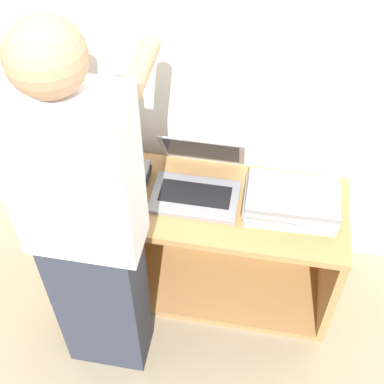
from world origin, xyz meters
name	(u,v)px	position (x,y,z in m)	size (l,w,h in m)	color
ground_plane	(186,320)	(0.00, 0.00, 0.00)	(12.00, 12.00, 0.00)	gray
wall_back	(211,35)	(0.00, 0.58, 1.20)	(8.00, 0.05, 2.40)	silver
cart	(197,233)	(0.00, 0.30, 0.31)	(1.30, 0.48, 0.62)	#A87A47
laptop_open	(197,181)	(0.00, 0.30, 0.67)	(0.37, 0.35, 0.22)	gray
laptop_stack_left	(104,181)	(-0.40, 0.24, 0.66)	(0.38, 0.26, 0.07)	slate
laptop_stack_right	(291,202)	(0.40, 0.24, 0.68)	(0.39, 0.26, 0.12)	#B7B7BC
person	(88,232)	(-0.31, -0.18, 0.84)	(0.40, 0.53, 1.67)	#2D3342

